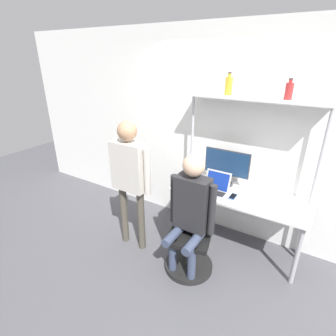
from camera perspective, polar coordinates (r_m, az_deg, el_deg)
ground_plane at (r=3.48m, az=12.05°, el=-19.15°), size 12.00×12.00×0.00m
wall_back at (r=3.41m, az=18.14°, el=5.65°), size 8.00×0.06×2.70m
desk at (r=3.35m, az=15.13°, el=-6.83°), size 1.61×0.65×0.77m
shelf_unit at (r=3.16m, az=17.81°, el=9.21°), size 1.53×0.30×1.90m
monitor at (r=3.40m, az=12.63°, el=0.59°), size 0.58×0.21×0.47m
laptop at (r=3.28m, az=10.44°, el=-3.91°), size 0.32×0.25×0.24m
cell_phone at (r=3.22m, az=13.96°, el=-6.03°), size 0.07×0.15×0.01m
office_chair at (r=3.18m, az=4.82°, el=-16.51°), size 0.56×0.56×0.92m
person_seated at (r=2.82m, az=4.95°, el=-8.40°), size 0.53×0.48×1.42m
person_standing at (r=3.13m, az=-8.36°, el=-0.60°), size 0.60×0.22×1.66m
bottle_red at (r=3.04m, az=24.84°, el=15.03°), size 0.08×0.08×0.21m
bottle_amber at (r=3.19m, az=13.09°, el=17.09°), size 0.08×0.08×0.25m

